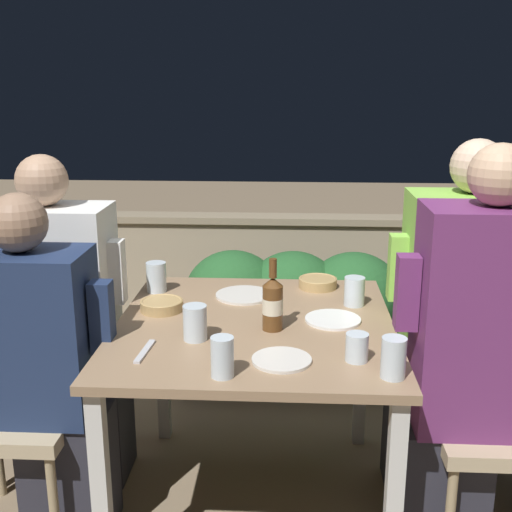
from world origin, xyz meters
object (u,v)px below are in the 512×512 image
(chair_right_far, at_px, (507,355))
(potted_plant, at_px, (510,323))
(person_purple_stripe, at_px, (472,358))
(beer_bottle, at_px, (273,303))
(person_white_polo, at_px, (62,323))
(person_green_blouse, at_px, (455,325))
(chair_left_far, at_px, (14,341))
(person_navy_jumper, at_px, (42,372))

(chair_right_far, xyz_separation_m, potted_plant, (0.17, 0.49, -0.06))
(person_purple_stripe, height_order, beer_bottle, person_purple_stripe)
(person_purple_stripe, xyz_separation_m, potted_plant, (0.39, 0.80, -0.18))
(person_white_polo, xyz_separation_m, potted_plant, (1.86, 0.47, -0.14))
(person_green_blouse, distance_m, beer_bottle, 0.72)
(chair_right_far, bearing_deg, potted_plant, 70.79)
(chair_right_far, bearing_deg, chair_left_far, 179.26)
(chair_left_far, distance_m, beer_bottle, 1.08)
(chair_right_far, bearing_deg, person_white_polo, 179.17)
(chair_left_far, height_order, person_green_blouse, person_green_blouse)
(person_navy_jumper, bearing_deg, chair_left_far, 126.05)
(person_green_blouse, height_order, potted_plant, person_green_blouse)
(person_purple_stripe, bearing_deg, potted_plant, 64.00)
(beer_bottle, distance_m, potted_plant, 1.29)
(chair_right_far, xyz_separation_m, beer_bottle, (-0.87, -0.21, 0.26))
(beer_bottle, height_order, potted_plant, beer_bottle)
(person_navy_jumper, distance_m, chair_right_far, 1.67)
(person_white_polo, distance_m, potted_plant, 1.92)
(person_green_blouse, bearing_deg, chair_right_far, 0.00)
(chair_left_far, xyz_separation_m, person_purple_stripe, (1.66, -0.34, 0.12))
(potted_plant, bearing_deg, person_white_polo, -165.89)
(person_navy_jumper, relative_size, person_white_polo, 0.94)
(chair_left_far, xyz_separation_m, person_white_polo, (0.20, -0.00, 0.08))
(person_navy_jumper, relative_size, chair_left_far, 1.26)
(person_purple_stripe, distance_m, person_green_blouse, 0.31)
(chair_left_far, relative_size, person_white_polo, 0.74)
(chair_right_far, height_order, person_green_blouse, person_green_blouse)
(chair_right_far, relative_size, beer_bottle, 3.88)
(person_white_polo, distance_m, person_purple_stripe, 1.50)
(person_navy_jumper, xyz_separation_m, person_purple_stripe, (1.41, 0.01, 0.08))
(chair_right_far, bearing_deg, person_purple_stripe, -125.27)
(person_white_polo, height_order, beer_bottle, person_white_polo)
(person_purple_stripe, bearing_deg, chair_left_far, 168.59)
(chair_right_far, xyz_separation_m, person_green_blouse, (-0.20, -0.00, 0.11))
(chair_left_far, xyz_separation_m, chair_right_far, (1.88, -0.02, 0.00))
(person_white_polo, bearing_deg, person_navy_jumper, -81.65)
(chair_left_far, relative_size, beer_bottle, 3.88)
(chair_left_far, bearing_deg, person_green_blouse, -0.83)
(person_green_blouse, xyz_separation_m, potted_plant, (0.37, 0.49, -0.18))
(chair_left_far, height_order, chair_right_far, same)
(beer_bottle, bearing_deg, chair_right_far, 13.76)
(chair_right_far, distance_m, potted_plant, 0.52)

